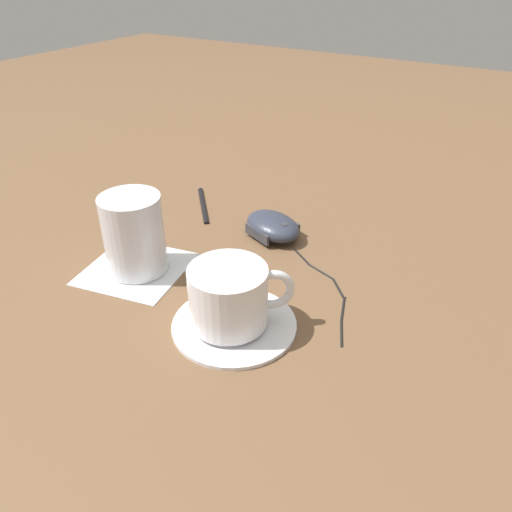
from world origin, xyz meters
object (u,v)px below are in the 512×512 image
(computer_mouse, at_px, (273,226))
(pen, at_px, (203,202))
(saucer, at_px, (234,323))
(drinking_glass, at_px, (134,234))
(coffee_cup, at_px, (230,295))

(computer_mouse, xyz_separation_m, pen, (-0.15, 0.03, -0.01))
(saucer, bearing_deg, drinking_glass, 169.73)
(coffee_cup, xyz_separation_m, drinking_glass, (-0.17, 0.03, 0.01))
(computer_mouse, xyz_separation_m, drinking_glass, (-0.11, -0.17, 0.04))
(computer_mouse, distance_m, drinking_glass, 0.21)
(coffee_cup, height_order, computer_mouse, coffee_cup)
(saucer, relative_size, pen, 1.28)
(saucer, bearing_deg, computer_mouse, 107.89)
(coffee_cup, relative_size, computer_mouse, 0.94)
(saucer, height_order, coffee_cup, coffee_cup)
(coffee_cup, bearing_deg, drinking_glass, 168.99)
(pen, bearing_deg, coffee_cup, -47.73)
(saucer, bearing_deg, coffee_cup, -148.72)
(drinking_glass, bearing_deg, pen, 101.97)
(drinking_glass, relative_size, pen, 0.94)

